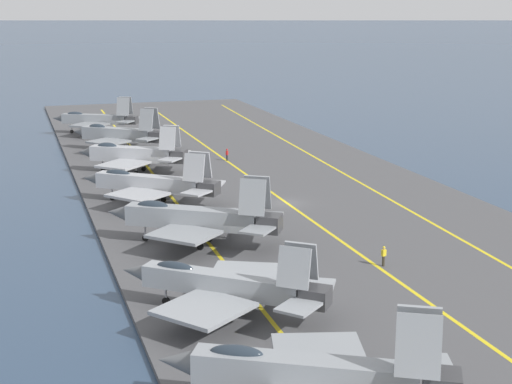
{
  "coord_description": "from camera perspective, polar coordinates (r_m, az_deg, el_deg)",
  "views": [
    {
      "loc": [
        -80.36,
        29.08,
        22.38
      ],
      "look_at": [
        -3.79,
        4.83,
        2.9
      ],
      "focal_mm": 55.0,
      "sensor_mm": 36.0,
      "label": 1
    }
  ],
  "objects": [
    {
      "name": "parked_jet_fourth",
      "position": [
        87.99,
        -7.62,
        0.63
      ],
      "size": [
        13.55,
        15.68,
        6.23
      ],
      "color": "#A8AAAF",
      "rests_on": "carrier_deck"
    },
    {
      "name": "carrier_deck",
      "position": [
        88.29,
        2.25,
        -0.93
      ],
      "size": [
        191.15,
        43.33,
        0.4
      ],
      "primitive_type": "cube",
      "color": "#4C4C4F",
      "rests_on": "ground"
    },
    {
      "name": "deck_stripe_centerline",
      "position": [
        88.24,
        2.25,
        -0.8
      ],
      "size": [
        172.04,
        0.36,
        0.01
      ],
      "primitive_type": "cube",
      "color": "yellow",
      "rests_on": "carrier_deck"
    },
    {
      "name": "parked_jet_sixth",
      "position": [
        120.59,
        -9.93,
        4.17
      ],
      "size": [
        12.89,
        14.6,
        6.77
      ],
      "color": "gray",
      "rests_on": "carrier_deck"
    },
    {
      "name": "parked_jet_seventh",
      "position": [
        137.17,
        -11.51,
        5.22
      ],
      "size": [
        12.27,
        15.11,
        6.42
      ],
      "color": "gray",
      "rests_on": "carrier_deck"
    },
    {
      "name": "deck_stripe_foul_line",
      "position": [
        92.85,
        9.19,
        -0.24
      ],
      "size": [
        171.89,
        7.84,
        0.01
      ],
      "primitive_type": "cube",
      "rotation": [
        0.0,
        0.0,
        -0.04
      ],
      "color": "yellow",
      "rests_on": "carrier_deck"
    },
    {
      "name": "ground_plane",
      "position": [
        88.34,
        2.25,
        -1.05
      ],
      "size": [
        2000.0,
        2000.0,
        0.0
      ],
      "primitive_type": "plane",
      "color": "#2D425B"
    },
    {
      "name": "crew_red_vest",
      "position": [
        111.69,
        -2.12,
        2.77
      ],
      "size": [
        0.46,
        0.44,
        1.73
      ],
      "color": "#232328",
      "rests_on": "carrier_deck"
    },
    {
      "name": "crew_yellow_vest",
      "position": [
        67.93,
        9.27,
        -4.56
      ],
      "size": [
        0.36,
        0.44,
        1.79
      ],
      "color": "#383328",
      "rests_on": "carrier_deck"
    },
    {
      "name": "parked_jet_second",
      "position": [
        56.6,
        -2.2,
        -6.74
      ],
      "size": [
        13.87,
        14.99,
        5.91
      ],
      "color": "#93999E",
      "rests_on": "carrier_deck"
    },
    {
      "name": "parked_jet_fifth",
      "position": [
        104.51,
        -8.91,
        2.72
      ],
      "size": [
        13.69,
        14.88,
        6.46
      ],
      "color": "#A8AAAF",
      "rests_on": "carrier_deck"
    },
    {
      "name": "parked_jet_nearest",
      "position": [
        43.35,
        4.07,
        -13.03
      ],
      "size": [
        13.51,
        16.17,
        6.66
      ],
      "color": "gray",
      "rests_on": "carrier_deck"
    },
    {
      "name": "parked_jet_third",
      "position": [
        72.52,
        -4.46,
        -1.88
      ],
      "size": [
        13.07,
        16.34,
        6.8
      ],
      "color": "gray",
      "rests_on": "carrier_deck"
    },
    {
      "name": "deck_stripe_edge_line",
      "position": [
        85.06,
        -5.33,
        -1.4
      ],
      "size": [
        172.02,
        3.06,
        0.01
      ],
      "primitive_type": "cube",
      "rotation": [
        0.0,
        0.0,
        -0.02
      ],
      "color": "yellow",
      "rests_on": "carrier_deck"
    }
  ]
}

